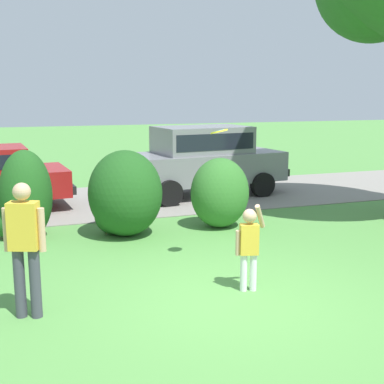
# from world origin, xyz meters

# --- Properties ---
(ground_plane) EXTENTS (80.00, 80.00, 0.00)m
(ground_plane) POSITION_xyz_m (0.00, 0.00, 0.00)
(ground_plane) COLOR #518E42
(driveway_strip) EXTENTS (28.00, 4.40, 0.02)m
(driveway_strip) POSITION_xyz_m (0.00, 7.09, 0.01)
(driveway_strip) COLOR gray
(driveway_strip) RESTS_ON ground
(shrub_near_tree) EXTENTS (1.16, 1.05, 1.76)m
(shrub_near_tree) POSITION_xyz_m (-2.64, 4.12, 0.79)
(shrub_near_tree) COLOR #1E511C
(shrub_near_tree) RESTS_ON ground
(shrub_centre_left) EXTENTS (1.47, 1.54, 1.72)m
(shrub_centre_left) POSITION_xyz_m (-0.74, 3.75, 0.80)
(shrub_centre_left) COLOR #1E511C
(shrub_centre_left) RESTS_ON ground
(shrub_centre) EXTENTS (1.25, 1.11, 1.49)m
(shrub_centre) POSITION_xyz_m (1.30, 3.71, 0.74)
(shrub_centre) COLOR #33702B
(shrub_centre) RESTS_ON ground
(parked_suv) EXTENTS (4.88, 2.51, 1.92)m
(parked_suv) POSITION_xyz_m (2.13, 7.09, 1.08)
(parked_suv) COLOR gray
(parked_suv) RESTS_ON ground
(child_thrower) EXTENTS (0.47, 0.23, 1.29)m
(child_thrower) POSITION_xyz_m (0.34, 0.25, 0.72)
(child_thrower) COLOR white
(child_thrower) RESTS_ON ground
(frisbee) EXTENTS (0.29, 0.28, 0.12)m
(frisbee) POSITION_xyz_m (0.33, 1.40, 2.22)
(frisbee) COLOR yellow
(adult_onlooker) EXTENTS (0.50, 0.34, 1.74)m
(adult_onlooker) POSITION_xyz_m (-2.68, 0.35, 0.98)
(adult_onlooker) COLOR #3F3F4C
(adult_onlooker) RESTS_ON ground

